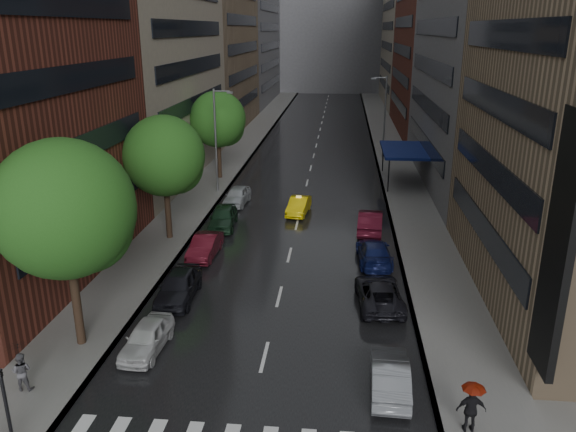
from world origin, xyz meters
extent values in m
plane|color=gray|center=(0.00, 0.00, 0.00)|extent=(220.00, 220.00, 0.00)
cube|color=black|center=(0.00, 50.00, 0.01)|extent=(14.00, 140.00, 0.01)
cube|color=gray|center=(-9.00, 50.00, 0.07)|extent=(4.00, 140.00, 0.15)
cube|color=gray|center=(9.00, 50.00, 0.07)|extent=(4.00, 140.00, 0.15)
cube|color=maroon|center=(-15.00, 12.00, 13.00)|extent=(8.00, 20.00, 26.00)
cube|color=#937A5B|center=(-15.00, 64.00, 11.00)|extent=(8.00, 28.00, 22.00)
cube|color=slate|center=(-15.00, 94.00, 19.00)|extent=(8.00, 32.00, 38.00)
cube|color=slate|center=(15.00, 36.00, 12.00)|extent=(8.00, 28.00, 24.00)
cube|color=gray|center=(15.00, 94.00, 14.00)|extent=(8.00, 32.00, 28.00)
cube|color=black|center=(11.10, 2.00, 6.50)|extent=(0.30, 2.20, 10.00)
cube|color=slate|center=(0.00, 118.00, 16.00)|extent=(40.00, 14.00, 32.00)
cylinder|color=#382619|center=(-8.60, 4.16, 2.67)|extent=(0.40, 0.40, 5.35)
sphere|color=#1E5116|center=(-8.60, 4.16, 6.68)|extent=(6.11, 6.11, 6.11)
cylinder|color=#382619|center=(-8.60, 18.05, 2.38)|extent=(0.40, 0.40, 4.76)
sphere|color=#1E5116|center=(-8.60, 18.05, 5.95)|extent=(5.44, 5.44, 5.44)
cylinder|color=#382619|center=(-8.60, 34.73, 2.33)|extent=(0.40, 0.40, 4.67)
sphere|color=#1E5116|center=(-8.60, 34.73, 5.83)|extent=(5.33, 5.33, 5.33)
imported|color=yellow|center=(-0.07, 24.60, 0.66)|extent=(1.85, 4.17, 1.33)
imported|color=silver|center=(-5.40, 4.03, 0.67)|extent=(1.78, 4.01, 1.34)
imported|color=black|center=(-5.40, 9.19, 0.80)|extent=(2.00, 4.73, 1.60)
imported|color=#4F0F1B|center=(-5.40, 15.25, 0.70)|extent=(1.63, 4.30, 1.40)
imported|color=#16321E|center=(-5.40, 20.87, 0.79)|extent=(2.21, 4.78, 1.59)
imported|color=#ACB2B6|center=(-5.40, 26.64, 0.73)|extent=(2.03, 4.39, 1.46)
imported|color=slate|center=(5.40, 2.10, 0.71)|extent=(1.64, 4.35, 1.42)
imported|color=black|center=(5.40, 9.54, 0.69)|extent=(2.66, 5.13, 1.38)
imported|color=#10194D|center=(5.40, 15.22, 0.72)|extent=(2.30, 5.05, 1.43)
imported|color=#551121|center=(5.40, 20.94, 0.80)|extent=(2.03, 4.97, 1.60)
imported|color=#59575D|center=(-9.34, 0.53, 0.97)|extent=(0.84, 0.67, 1.63)
imported|color=black|center=(-9.34, 0.53, 1.80)|extent=(0.96, 0.98, 0.88)
imported|color=black|center=(8.08, -0.29, 1.05)|extent=(1.08, 0.49, 1.81)
imported|color=#97200B|center=(8.08, -0.29, 1.80)|extent=(0.82, 0.82, 0.72)
cylinder|color=black|center=(-7.60, -3.10, 1.75)|extent=(0.12, 0.12, 3.20)
imported|color=black|center=(-7.60, -3.10, 3.15)|extent=(0.18, 0.15, 0.90)
cylinder|color=gray|center=(-7.80, 30.00, 4.65)|extent=(0.18, 0.18, 9.00)
cube|color=gray|center=(-6.40, 30.00, 8.85)|extent=(0.50, 0.22, 0.16)
cylinder|color=gray|center=(7.80, 45.00, 4.65)|extent=(0.18, 0.18, 9.00)
cube|color=gray|center=(6.40, 45.00, 8.85)|extent=(0.50, 0.22, 0.16)
cube|color=navy|center=(9.00, 35.00, 3.15)|extent=(4.00, 8.00, 0.25)
cylinder|color=black|center=(7.40, 31.20, 1.65)|extent=(0.12, 0.12, 3.00)
cylinder|color=black|center=(7.40, 38.80, 1.65)|extent=(0.12, 0.12, 3.00)
camera|label=1|loc=(3.16, -17.68, 14.04)|focal=35.00mm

